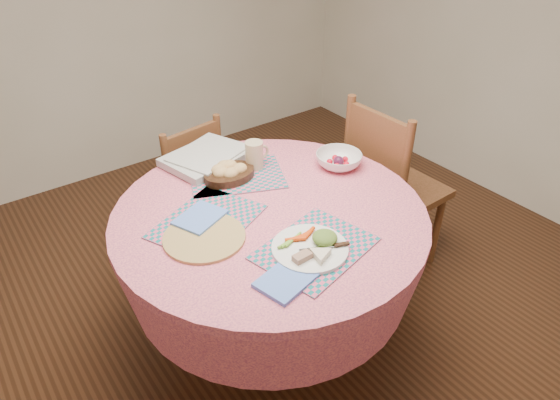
{
  "coord_description": "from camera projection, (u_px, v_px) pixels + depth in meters",
  "views": [
    {
      "loc": [
        -0.92,
        -1.32,
        1.87
      ],
      "look_at": [
        0.05,
        0.0,
        0.78
      ],
      "focal_mm": 32.0,
      "sensor_mm": 36.0,
      "label": 1
    }
  ],
  "objects": [
    {
      "name": "placemat_left",
      "position": [
        208.0,
        221.0,
        1.89
      ],
      "size": [
        0.49,
        0.44,
        0.01
      ],
      "primitive_type": "cube",
      "rotation": [
        0.0,
        0.0,
        0.43
      ],
      "color": "#146C74",
      "rests_on": "dining_table"
    },
    {
      "name": "ground",
      "position": [
        272.0,
        340.0,
        2.37
      ],
      "size": [
        4.0,
        4.0,
        0.0
      ],
      "primitive_type": "plane",
      "color": "#331C0F",
      "rests_on": "ground"
    },
    {
      "name": "bread_bowl",
      "position": [
        228.0,
        171.0,
        2.13
      ],
      "size": [
        0.23,
        0.23,
        0.08
      ],
      "color": "black",
      "rests_on": "placemat_back"
    },
    {
      "name": "napkin_near",
      "position": [
        286.0,
        280.0,
        1.61
      ],
      "size": [
        0.21,
        0.18,
        0.01
      ],
      "primitive_type": "cube",
      "rotation": [
        0.0,
        0.0,
        0.23
      ],
      "color": "#5982E5",
      "rests_on": "dining_table"
    },
    {
      "name": "fruit_bowl",
      "position": [
        339.0,
        160.0,
        2.23
      ],
      "size": [
        0.27,
        0.27,
        0.06
      ],
      "rotation": [
        0.0,
        0.0,
        0.42
      ],
      "color": "white",
      "rests_on": "dining_table"
    },
    {
      "name": "dining_table",
      "position": [
        270.0,
        249.0,
        2.06
      ],
      "size": [
        1.24,
        1.24,
        0.75
      ],
      "color": "#FA7480",
      "rests_on": "ground"
    },
    {
      "name": "newspaper_stack",
      "position": [
        205.0,
        157.0,
        2.26
      ],
      "size": [
        0.41,
        0.35,
        0.04
      ],
      "rotation": [
        0.0,
        0.0,
        0.22
      ],
      "color": "silver",
      "rests_on": "dining_table"
    },
    {
      "name": "chair_right",
      "position": [
        389.0,
        185.0,
        2.58
      ],
      "size": [
        0.44,
        0.46,
        0.97
      ],
      "rotation": [
        0.0,
        0.0,
        1.59
      ],
      "color": "brown",
      "rests_on": "ground"
    },
    {
      "name": "placemat_back",
      "position": [
        237.0,
        175.0,
        2.17
      ],
      "size": [
        0.49,
        0.43,
        0.01
      ],
      "primitive_type": "cube",
      "rotation": [
        0.0,
        0.0,
        -0.41
      ],
      "color": "#146C74",
      "rests_on": "dining_table"
    },
    {
      "name": "dinner_plate",
      "position": [
        313.0,
        246.0,
        1.74
      ],
      "size": [
        0.27,
        0.27,
        0.05
      ],
      "rotation": [
        0.0,
        0.0,
        0.03
      ],
      "color": "white",
      "rests_on": "placemat_front"
    },
    {
      "name": "chair_back",
      "position": [
        184.0,
        186.0,
        2.7
      ],
      "size": [
        0.44,
        0.43,
        0.84
      ],
      "rotation": [
        0.0,
        0.0,
        3.29
      ],
      "color": "brown",
      "rests_on": "ground"
    },
    {
      "name": "placemat_front",
      "position": [
        315.0,
        248.0,
        1.76
      ],
      "size": [
        0.46,
        0.38,
        0.01
      ],
      "primitive_type": "cube",
      "rotation": [
        0.0,
        0.0,
        0.23
      ],
      "color": "#146C74",
      "rests_on": "dining_table"
    },
    {
      "name": "napkin_far",
      "position": [
        200.0,
        218.0,
        1.89
      ],
      "size": [
        0.22,
        0.2,
        0.01
      ],
      "primitive_type": "cube",
      "rotation": [
        0.0,
        0.0,
        0.39
      ],
      "color": "#5982E5",
      "rests_on": "placemat_left"
    },
    {
      "name": "latte_mug",
      "position": [
        255.0,
        155.0,
        2.2
      ],
      "size": [
        0.12,
        0.08,
        0.12
      ],
      "color": "tan",
      "rests_on": "placemat_back"
    },
    {
      "name": "wicker_trivet",
      "position": [
        204.0,
        237.0,
        1.81
      ],
      "size": [
        0.3,
        0.3,
        0.01
      ],
      "primitive_type": "cylinder",
      "color": "olive",
      "rests_on": "dining_table"
    }
  ]
}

